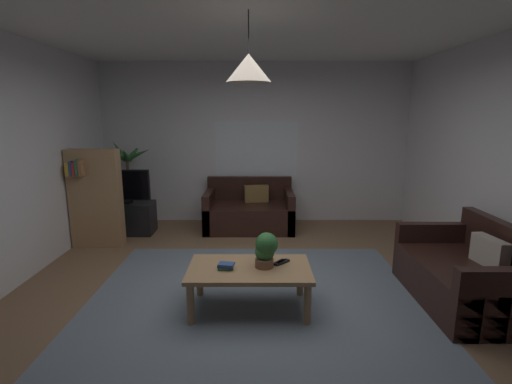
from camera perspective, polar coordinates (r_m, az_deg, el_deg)
floor at (r=4.10m, az=-0.01°, el=-15.54°), size 5.25×5.72×0.02m
rug at (r=3.92m, az=-0.02°, el=-16.71°), size 3.41×3.15×0.01m
wall_back at (r=6.55m, az=0.06°, el=7.34°), size 5.37×0.06×2.73m
ceiling at (r=3.74m, az=-0.01°, el=25.17°), size 5.25×5.72×0.02m
window_pane at (r=6.53m, az=0.22°, el=6.33°), size 1.42×0.01×0.99m
couch_under_window at (r=6.21m, az=-0.87°, el=-3.13°), size 1.44×0.88×0.82m
couch_right_side at (r=4.38m, az=29.57°, el=-11.21°), size 0.88×1.42×0.82m
coffee_table at (r=3.69m, az=-0.86°, el=-12.25°), size 1.17×0.68×0.43m
book_on_table_0 at (r=3.63m, az=-4.50°, el=-11.45°), size 0.15×0.10×0.02m
book_on_table_1 at (r=3.63m, az=-4.49°, el=-11.14°), size 0.16×0.13×0.02m
book_on_table_2 at (r=3.61m, az=-4.41°, el=-10.91°), size 0.16×0.12×0.02m
remote_on_table_0 at (r=3.76m, az=3.79°, el=-10.63°), size 0.14×0.16×0.02m
remote_on_table_1 at (r=3.76m, az=4.21°, el=-10.58°), size 0.15×0.15×0.02m
potted_plant_on_table at (r=3.63m, az=1.63°, el=-8.67°), size 0.22×0.22×0.33m
tv_stand at (r=6.33m, az=-19.12°, el=-3.73°), size 0.90×0.44×0.50m
tv at (r=6.20m, az=-19.51°, el=0.87°), size 0.85×0.16×0.53m
potted_palm_corner at (r=6.70m, az=-18.56°, el=0.37°), size 0.82×0.86×1.47m
bookshelf_corner at (r=5.75m, az=-23.10°, el=-0.80°), size 0.70×0.31×1.40m
pendant_lamp at (r=3.39m, az=-0.97°, el=18.36°), size 0.40×0.40×0.59m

